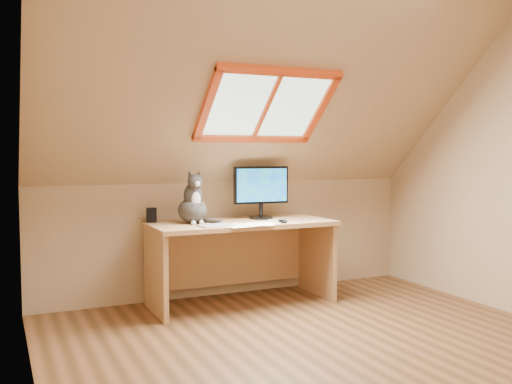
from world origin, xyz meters
TOP-DOWN VIEW (x-y plane):
  - ground at (0.00, 0.00)m, footprint 3.50×3.50m
  - room_shell at (0.00, -0.09)m, footprint 3.52×3.52m
  - desk at (-0.06, 1.45)m, footprint 1.52×0.66m
  - monitor at (0.17, 1.48)m, footprint 0.49×0.21m
  - cat at (-0.46, 1.44)m, footprint 0.24×0.29m
  - desk_speaker at (-0.76, 1.63)m, footprint 0.09×0.09m
  - graphics_tablet at (-0.37, 1.18)m, footprint 0.28×0.22m
  - mouse at (0.20, 1.14)m, footprint 0.08×0.10m
  - papers at (-0.07, 1.12)m, footprint 0.35×0.30m
  - cables at (0.32, 1.26)m, footprint 0.51×0.26m

SIDE VIEW (x-z plane):
  - ground at x=0.00m, z-range 0.00..0.00m
  - desk at x=-0.06m, z-range 0.13..0.82m
  - papers at x=-0.07m, z-range 0.69..0.70m
  - cables at x=0.32m, z-range 0.69..0.70m
  - graphics_tablet at x=-0.37m, z-range 0.69..0.70m
  - mouse at x=0.20m, z-range 0.69..0.72m
  - desk_speaker at x=-0.76m, z-range 0.69..0.81m
  - cat at x=-0.46m, z-range 0.63..1.06m
  - monitor at x=0.17m, z-range 0.73..1.18m
  - room_shell at x=0.00m, z-range 0.23..2.64m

